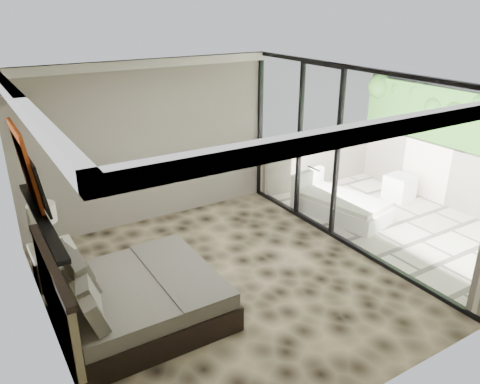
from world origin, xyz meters
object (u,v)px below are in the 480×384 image
bed (133,298)px  ottoman (399,187)px  lounger (338,204)px  table_lamp (43,221)px  nightstand (55,262)px

bed → ottoman: bearing=9.0°
ottoman → lounger: 1.55m
bed → table_lamp: (-0.68, 1.40, 0.63)m
bed → lounger: (4.26, 0.98, -0.11)m
bed → table_lamp: table_lamp is taller
table_lamp → ottoman: table_lamp is taller
bed → nightstand: bearing=113.5°
bed → nightstand: 1.56m
bed → table_lamp: bearing=115.9°
nightstand → table_lamp: 0.66m
nightstand → lounger: bearing=10.6°
nightstand → ottoman: bearing=11.3°
nightstand → ottoman: 6.44m
table_lamp → nightstand: bearing=30.2°
bed → nightstand: size_ratio=3.36×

